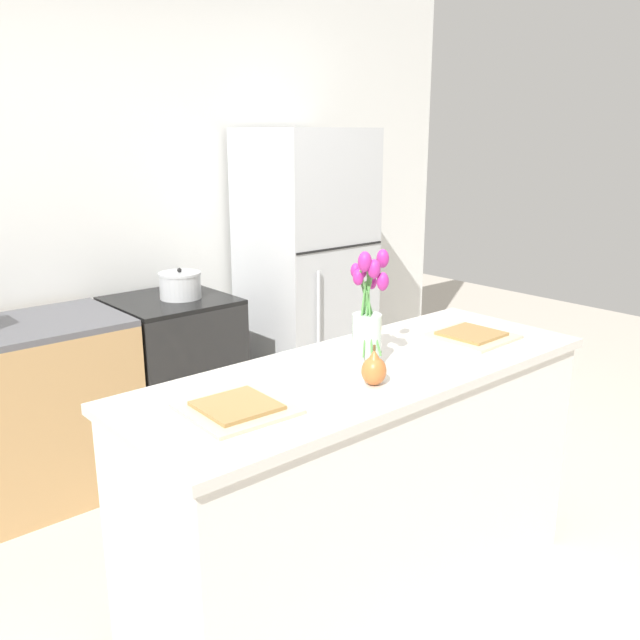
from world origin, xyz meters
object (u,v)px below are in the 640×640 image
Objects in this scene: flower_vase at (368,320)px; cooking_pot at (180,285)px; plate_setting_left at (237,408)px; pear_figurine at (374,369)px; plate_setting_right at (471,335)px; refrigerator at (306,275)px; stove_range at (175,376)px.

flower_vase is 1.59m from cooking_pot.
cooking_pot reaches higher than plate_setting_left.
plate_setting_right is at bearing 9.46° from pear_figurine.
cooking_pot reaches higher than plate_setting_right.
flower_vase is (-1.05, -1.61, 0.24)m from refrigerator.
pear_figurine is 0.45× the size of plate_setting_right.
cooking_pot reaches higher than stove_range.
plate_setting_right is 1.65m from cooking_pot.
pear_figurine reaches higher than cooking_pot.
refrigerator is 1.93m from flower_vase.
pear_figurine is at bearing -98.44° from cooking_pot.
plate_setting_left is (-0.67, -1.63, 0.52)m from stove_range.
refrigerator is 7.86× the size of cooking_pot.
plate_setting_right reaches higher than stove_range.
stove_range is at bearing 106.08° from plate_setting_right.
pear_figurine is (-0.10, -0.13, -0.12)m from flower_vase.
pear_figurine is at bearing -127.90° from flower_vase.
plate_setting_right is (-0.48, -1.63, 0.07)m from refrigerator.
flower_vase is (-0.10, -1.61, 0.68)m from stove_range.
plate_setting_left is at bearing 166.39° from pear_figurine.
refrigerator reaches higher than flower_vase.
pear_figurine is at bearing -13.61° from plate_setting_left.
pear_figurine is (-0.21, -1.74, 0.56)m from stove_range.
flower_vase reaches higher than plate_setting_left.
flower_vase is 3.11× the size of pear_figurine.
flower_vase is at bearing -93.61° from stove_range.
plate_setting_right is at bearing -106.45° from refrigerator.
refrigerator is at bearing 45.16° from plate_setting_left.
cooking_pot is (-0.90, -0.03, 0.07)m from refrigerator.
cooking_pot is at bearing -31.00° from stove_range.
stove_range is at bearing -179.96° from refrigerator.
refrigerator is 2.30m from plate_setting_left.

